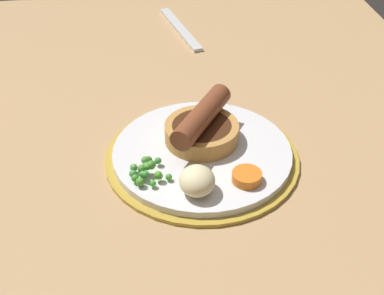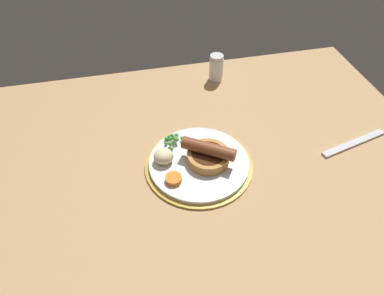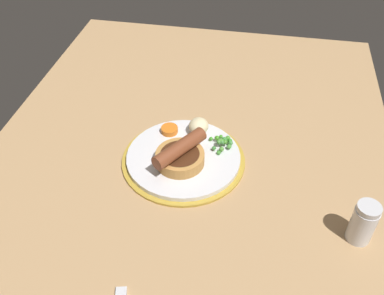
{
  "view_description": "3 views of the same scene",
  "coord_description": "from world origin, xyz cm",
  "views": [
    {
      "loc": [
        -50.86,
        7.24,
        43.81
      ],
      "look_at": [
        -1.02,
        0.71,
        5.66
      ],
      "focal_mm": 50.0,
      "sensor_mm": 36.0,
      "label": 1
    },
    {
      "loc": [
        -12.47,
        -49.12,
        59.4
      ],
      "look_at": [
        -1.08,
        1.25,
        6.98
      ],
      "focal_mm": 32.0,
      "sensor_mm": 36.0,
      "label": 2
    },
    {
      "loc": [
        58.31,
        11.81,
        60.16
      ],
      "look_at": [
        0.03,
        1.02,
        6.72
      ],
      "focal_mm": 40.0,
      "sensor_mm": 36.0,
      "label": 3
    }
  ],
  "objects": [
    {
      "name": "pea_pile",
      "position": [
        -4.14,
        6.24,
        5.33
      ],
      "size": [
        5.35,
        4.8,
        1.9
      ],
      "color": "#3B9036",
      "rests_on": "dinner_plate"
    },
    {
      "name": "fork",
      "position": [
        36.94,
        -2.14,
        3.3
      ],
      "size": [
        17.88,
        5.71,
        0.6
      ],
      "primitive_type": "cube",
      "rotation": [
        0.0,
        0.0,
        0.23
      ],
      "color": "silver",
      "rests_on": "dining_table"
    },
    {
      "name": "carrot_slice_0",
      "position": [
        -6.33,
        -4.8,
        4.97
      ],
      "size": [
        4.72,
        4.72,
        1.14
      ],
      "primitive_type": "cylinder",
      "rotation": [
        0.0,
        0.0,
        3.74
      ],
      "color": "orange",
      "rests_on": "dinner_plate"
    },
    {
      "name": "sausage_pudding",
      "position": [
        2.01,
        -0.89,
        6.3
      ],
      "size": [
        11.16,
        9.14,
        4.95
      ],
      "rotation": [
        0.0,
        0.0,
        2.56
      ],
      "color": "#BC8442",
      "rests_on": "dinner_plate"
    },
    {
      "name": "dining_table",
      "position": [
        0.0,
        0.0,
        1.5
      ],
      "size": [
        110.0,
        80.0,
        3.0
      ],
      "primitive_type": "cube",
      "color": "tan",
      "rests_on": "ground"
    },
    {
      "name": "potato_chunk_1",
      "position": [
        -7.39,
        0.99,
        5.95
      ],
      "size": [
        4.57,
        4.27,
        3.1
      ],
      "primitive_type": "ellipsoid",
      "rotation": [
        0.0,
        0.0,
        6.21
      ],
      "color": "beige",
      "rests_on": "dinner_plate"
    },
    {
      "name": "salt_shaker",
      "position": [
        12.5,
        30.52,
        6.8
      ],
      "size": [
        3.91,
        3.91,
        7.69
      ],
      "color": "silver",
      "rests_on": "dining_table"
    },
    {
      "name": "dinner_plate",
      "position": [
        -0.24,
        -0.66,
        3.57
      ],
      "size": [
        23.71,
        23.71,
        1.4
      ],
      "color": "#B79333",
      "rests_on": "dining_table"
    }
  ]
}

